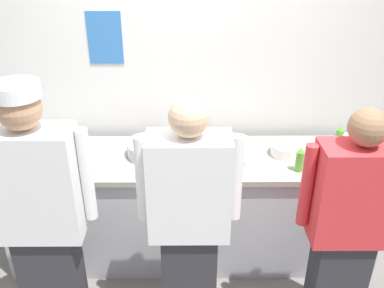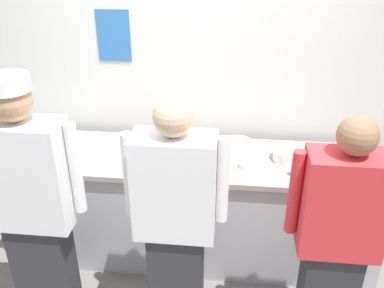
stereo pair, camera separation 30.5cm
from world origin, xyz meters
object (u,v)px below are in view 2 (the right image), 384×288
(chef_center, at_px, (175,221))
(mixing_bowl_steel, at_px, (155,147))
(sheet_tray, at_px, (61,149))
(ramekin_yellow_sauce, at_px, (246,164))
(squeeze_bottle_primary, at_px, (346,145))
(ramekin_red_sauce, at_px, (202,148))
(chef_near_left, at_px, (33,208))
(plate_stack_front, at_px, (237,146))
(squeeze_bottle_secondary, at_px, (299,166))
(deli_cup, at_px, (356,149))
(ramekin_orange_sauce, at_px, (222,160))
(chefs_knife, at_px, (328,169))
(chef_far_right, at_px, (337,238))
(plate_stack_rear, at_px, (289,155))

(chef_center, relative_size, mixing_bowl_steel, 4.30)
(sheet_tray, distance_m, ramekin_yellow_sauce, 1.39)
(squeeze_bottle_primary, xyz_separation_m, ramekin_red_sauce, (-1.04, -0.03, -0.07))
(chef_near_left, relative_size, plate_stack_front, 7.45)
(plate_stack_front, distance_m, squeeze_bottle_secondary, 0.53)
(chef_center, bearing_deg, mixing_bowl_steel, 108.94)
(chef_center, bearing_deg, squeeze_bottle_primary, 37.25)
(ramekin_red_sauce, bearing_deg, chef_near_left, -136.47)
(ramekin_yellow_sauce, bearing_deg, ramekin_red_sauce, 147.73)
(chef_near_left, relative_size, deli_cup, 19.32)
(sheet_tray, xyz_separation_m, ramekin_orange_sauce, (1.22, -0.05, 0.01))
(chef_center, relative_size, deli_cup, 18.24)
(chef_near_left, distance_m, squeeze_bottle_secondary, 1.70)
(sheet_tray, bearing_deg, chefs_knife, -2.21)
(chef_near_left, bearing_deg, squeeze_bottle_primary, 24.74)
(chef_far_right, height_order, ramekin_yellow_sauce, chef_far_right)
(chef_center, height_order, plate_stack_rear, chef_center)
(chef_center, xyz_separation_m, chefs_knife, (0.98, 0.65, 0.03))
(sheet_tray, bearing_deg, plate_stack_front, 6.32)
(squeeze_bottle_secondary, bearing_deg, squeeze_bottle_primary, 41.35)
(sheet_tray, xyz_separation_m, squeeze_bottle_primary, (2.10, 0.14, 0.08))
(plate_stack_rear, relative_size, squeeze_bottle_primary, 1.25)
(deli_cup, bearing_deg, squeeze_bottle_secondary, -141.15)
(plate_stack_front, bearing_deg, deli_cup, 2.49)
(squeeze_bottle_primary, bearing_deg, chef_far_right, -103.28)
(plate_stack_rear, relative_size, chefs_knife, 0.86)
(mixing_bowl_steel, height_order, deli_cup, mixing_bowl_steel)
(chef_center, height_order, plate_stack_front, chef_center)
(squeeze_bottle_secondary, xyz_separation_m, ramekin_orange_sauce, (-0.51, 0.14, -0.06))
(squeeze_bottle_secondary, bearing_deg, plate_stack_front, 140.52)
(plate_stack_rear, height_order, squeeze_bottle_secondary, squeeze_bottle_secondary)
(chef_center, xyz_separation_m, ramekin_orange_sauce, (0.24, 0.68, 0.05))
(squeeze_bottle_primary, xyz_separation_m, chefs_knife, (-0.15, -0.21, -0.08))
(chef_far_right, distance_m, squeeze_bottle_primary, 0.92)
(ramekin_yellow_sauce, height_order, deli_cup, deli_cup)
(deli_cup, bearing_deg, plate_stack_front, -177.51)
(squeeze_bottle_primary, relative_size, deli_cup, 2.10)
(squeeze_bottle_primary, height_order, chefs_knife, squeeze_bottle_primary)
(plate_stack_rear, bearing_deg, chef_near_left, -152.50)
(ramekin_yellow_sauce, distance_m, chefs_knife, 0.57)
(plate_stack_front, bearing_deg, sheet_tray, -173.68)
(plate_stack_rear, height_order, sheet_tray, plate_stack_rear)
(squeeze_bottle_secondary, bearing_deg, chef_near_left, -160.06)
(chef_near_left, height_order, mixing_bowl_steel, chef_near_left)
(squeeze_bottle_secondary, height_order, chefs_knife, squeeze_bottle_secondary)
(plate_stack_rear, bearing_deg, sheet_tray, -178.54)
(mixing_bowl_steel, bearing_deg, chef_near_left, -125.28)
(ramekin_red_sauce, bearing_deg, ramekin_orange_sauce, -44.49)
(chef_near_left, relative_size, squeeze_bottle_secondary, 9.54)
(chef_near_left, height_order, chef_center, chef_near_left)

